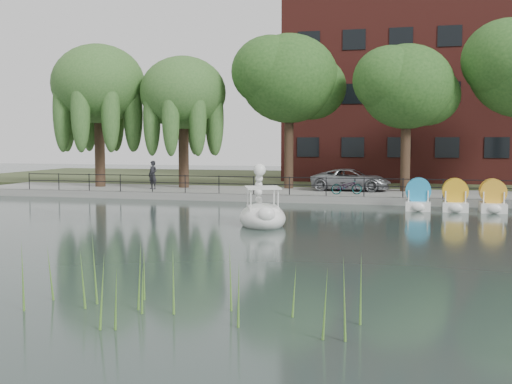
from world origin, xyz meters
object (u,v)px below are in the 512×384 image
at_px(minivan, 351,178).
at_px(pedestrian, 153,173).
at_px(bicycle, 347,185).
at_px(swan_boat, 262,212).

xyz_separation_m(minivan, pedestrian, (-11.76, -1.76, 0.25)).
xyz_separation_m(minivan, bicycle, (0.04, -2.61, -0.24)).
relative_size(bicycle, pedestrian, 0.87).
bearing_deg(pedestrian, bicycle, 17.66).
distance_m(minivan, bicycle, 2.62).
bearing_deg(swan_boat, minivan, 60.45).
bearing_deg(swan_boat, bicycle, 58.13).
height_order(bicycle, swan_boat, swan_boat).
xyz_separation_m(bicycle, swan_boat, (-2.12, -10.73, -0.37)).
bearing_deg(minivan, pedestrian, 101.49).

